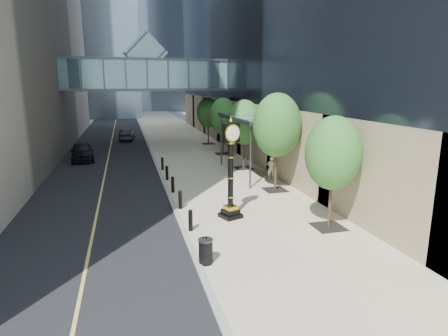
{
  "coord_description": "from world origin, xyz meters",
  "views": [
    {
      "loc": [
        -5.31,
        -11.64,
        6.56
      ],
      "look_at": [
        -0.42,
        6.91,
        2.27
      ],
      "focal_mm": 30.0,
      "sensor_mm": 36.0,
      "label": 1
    }
  ],
  "objects": [
    {
      "name": "ground",
      "position": [
        0.0,
        0.0,
        0.0
      ],
      "size": [
        320.0,
        320.0,
        0.0
      ],
      "primitive_type": "plane",
      "color": "gray",
      "rests_on": "ground"
    },
    {
      "name": "road",
      "position": [
        -7.0,
        40.0,
        0.01
      ],
      "size": [
        8.0,
        180.0,
        0.02
      ],
      "primitive_type": "cube",
      "color": "black",
      "rests_on": "ground"
    },
    {
      "name": "sidewalk",
      "position": [
        1.0,
        40.0,
        0.03
      ],
      "size": [
        8.0,
        180.0,
        0.06
      ],
      "primitive_type": "cube",
      "color": "#BBAC90",
      "rests_on": "ground"
    },
    {
      "name": "curb",
      "position": [
        -3.0,
        40.0,
        0.04
      ],
      "size": [
        0.25,
        180.0,
        0.07
      ],
      "primitive_type": "cube",
      "color": "gray",
      "rests_on": "ground"
    },
    {
      "name": "distant_tower_c",
      "position": [
        -6.0,
        120.0,
        32.5
      ],
      "size": [
        22.0,
        22.0,
        65.0
      ],
      "primitive_type": "cube",
      "color": "#A6B9D1",
      "rests_on": "ground"
    },
    {
      "name": "skywalk",
      "position": [
        -3.0,
        28.0,
        7.71
      ],
      "size": [
        17.0,
        4.2,
        5.8
      ],
      "color": "slate",
      "rests_on": "ground"
    },
    {
      "name": "entrance_canopy",
      "position": [
        3.48,
        14.0,
        4.19
      ],
      "size": [
        3.0,
        8.0,
        4.38
      ],
      "color": "#383F44",
      "rests_on": "ground"
    },
    {
      "name": "bollard_row",
      "position": [
        -2.7,
        9.0,
        0.51
      ],
      "size": [
        0.2,
        16.2,
        0.9
      ],
      "color": "black",
      "rests_on": "sidewalk"
    },
    {
      "name": "street_trees",
      "position": [
        3.6,
        15.35,
        3.74
      ],
      "size": [
        2.94,
        28.51,
        6.04
      ],
      "color": "black",
      "rests_on": "sidewalk"
    },
    {
      "name": "street_clock",
      "position": [
        -0.48,
        5.42,
        2.19
      ],
      "size": [
        1.18,
        1.18,
        4.92
      ],
      "rotation": [
        0.0,
        0.0,
        0.34
      ],
      "color": "black",
      "rests_on": "sidewalk"
    },
    {
      "name": "trash_bin",
      "position": [
        -2.7,
        0.91,
        0.51
      ],
      "size": [
        0.64,
        0.64,
        0.9
      ],
      "primitive_type": "cylinder",
      "rotation": [
        0.0,
        0.0,
        -0.27
      ],
      "color": "black",
      "rests_on": "sidewalk"
    },
    {
      "name": "pedestrian",
      "position": [
        4.35,
        12.04,
        0.89
      ],
      "size": [
        0.71,
        0.58,
        1.66
      ],
      "primitive_type": "imported",
      "rotation": [
        0.0,
        0.0,
        2.79
      ],
      "color": "beige",
      "rests_on": "sidewalk"
    },
    {
      "name": "car_near",
      "position": [
        -9.13,
        22.89,
        0.8
      ],
      "size": [
        2.32,
        4.76,
        1.56
      ],
      "primitive_type": "imported",
      "rotation": [
        0.0,
        0.0,
        0.11
      ],
      "color": "black",
      "rests_on": "road"
    },
    {
      "name": "car_far",
      "position": [
        -5.19,
        34.51,
        0.7
      ],
      "size": [
        1.92,
        4.26,
        1.35
      ],
      "primitive_type": "imported",
      "rotation": [
        0.0,
        0.0,
        3.02
      ],
      "color": "black",
      "rests_on": "road"
    }
  ]
}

